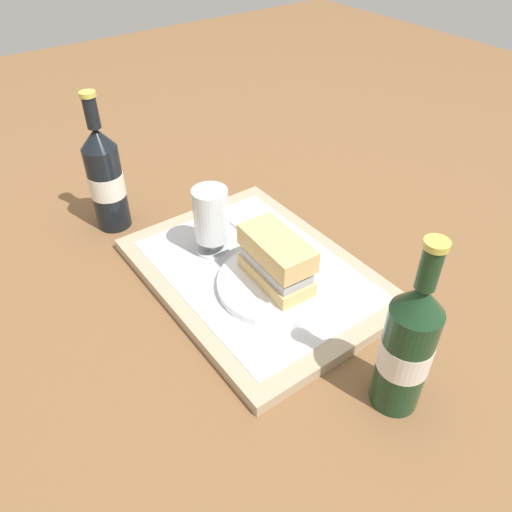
{
  "coord_description": "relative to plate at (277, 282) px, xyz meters",
  "views": [
    {
      "loc": [
        -0.52,
        0.38,
        0.57
      ],
      "look_at": [
        0.0,
        0.0,
        0.05
      ],
      "focal_mm": 35.15,
      "sensor_mm": 36.0,
      "label": 1
    }
  ],
  "objects": [
    {
      "name": "napkin_folded",
      "position": [
        0.17,
        -0.07,
        -0.0
      ],
      "size": [
        0.09,
        0.07,
        0.01
      ],
      "primitive_type": "cube",
      "color": "white",
      "rests_on": "placemat"
    },
    {
      "name": "second_bottle",
      "position": [
        -0.25,
        -0.0,
        0.08
      ],
      "size": [
        0.07,
        0.07,
        0.27
      ],
      "color": "#19381E",
      "rests_on": "ground_plane"
    },
    {
      "name": "ground_plane",
      "position": [
        0.05,
        0.0,
        -0.03
      ],
      "size": [
        3.0,
        3.0,
        0.0
      ],
      "primitive_type": "plane",
      "color": "brown"
    },
    {
      "name": "placemat",
      "position": [
        0.05,
        0.0,
        -0.01
      ],
      "size": [
        0.38,
        0.27,
        0.0
      ],
      "primitive_type": "cube",
      "color": "silver",
      "rests_on": "tray"
    },
    {
      "name": "beer_glass",
      "position": [
        0.14,
        0.04,
        0.06
      ],
      "size": [
        0.06,
        0.06,
        0.12
      ],
      "color": "silver",
      "rests_on": "placemat"
    },
    {
      "name": "plate",
      "position": [
        0.0,
        0.0,
        0.0
      ],
      "size": [
        0.19,
        0.19,
        0.01
      ],
      "primitive_type": "cylinder",
      "color": "white",
      "rests_on": "placemat"
    },
    {
      "name": "tray",
      "position": [
        0.05,
        0.0,
        -0.02
      ],
      "size": [
        0.44,
        0.32,
        0.02
      ],
      "primitive_type": "cube",
      "color": "tan",
      "rests_on": "ground_plane"
    },
    {
      "name": "beer_bottle",
      "position": [
        0.35,
        0.13,
        0.08
      ],
      "size": [
        0.07,
        0.07,
        0.27
      ],
      "color": "black",
      "rests_on": "ground_plane"
    },
    {
      "name": "sandwich",
      "position": [
        0.0,
        -0.0,
        0.05
      ],
      "size": [
        0.14,
        0.07,
        0.08
      ],
      "rotation": [
        0.0,
        0.0,
        -0.05
      ],
      "color": "tan",
      "rests_on": "plate"
    }
  ]
}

